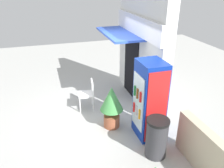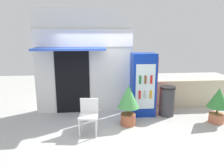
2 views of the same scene
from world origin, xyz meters
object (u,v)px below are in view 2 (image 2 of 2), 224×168
potted_plant_near_shop (128,101)px  potted_plant_curbside (218,102)px  plastic_chair (89,113)px  trash_bin (167,101)px  drink_cooler (143,85)px

potted_plant_near_shop → potted_plant_curbside: size_ratio=1.12×
plastic_chair → potted_plant_curbside: bearing=4.6°
plastic_chair → trash_bin: size_ratio=0.96×
drink_cooler → potted_plant_curbside: bearing=-23.2°
plastic_chair → drink_cooler: bearing=34.2°
trash_bin → potted_plant_curbside: bearing=-29.5°
potted_plant_curbside → drink_cooler: bearing=156.8°
trash_bin → drink_cooler: bearing=169.0°
plastic_chair → potted_plant_near_shop: size_ratio=0.77×
drink_cooler → potted_plant_near_shop: bearing=-128.1°
drink_cooler → plastic_chair: drink_cooler is taller
plastic_chair → potted_plant_curbside: 3.61m
drink_cooler → potted_plant_near_shop: (-0.58, -0.74, -0.27)m
plastic_chair → potted_plant_near_shop: potted_plant_near_shop is taller
drink_cooler → trash_bin: drink_cooler is taller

